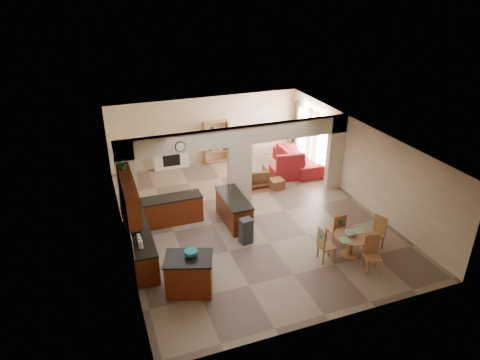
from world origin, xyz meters
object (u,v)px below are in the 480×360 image
object	(u,v)px
dining_table	(351,242)
armchair	(257,177)
kitchen_island	(189,274)
sofa	(298,159)

from	to	relation	value
dining_table	armchair	bearing A→B (deg)	98.55
dining_table	armchair	xyz separation A→B (m)	(-0.77, 5.10, -0.11)
kitchen_island	dining_table	bearing A→B (deg)	17.63
kitchen_island	sofa	size ratio (longest dim) A/B	0.51
dining_table	armchair	size ratio (longest dim) A/B	1.28
sofa	kitchen_island	bearing A→B (deg)	134.79
dining_table	armchair	distance (m)	5.16
sofa	armchair	xyz separation A→B (m)	(-2.19, -0.93, -0.04)
kitchen_island	armchair	xyz separation A→B (m)	(3.86, 5.00, -0.15)
kitchen_island	sofa	xyz separation A→B (m)	(6.05, 5.93, -0.11)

